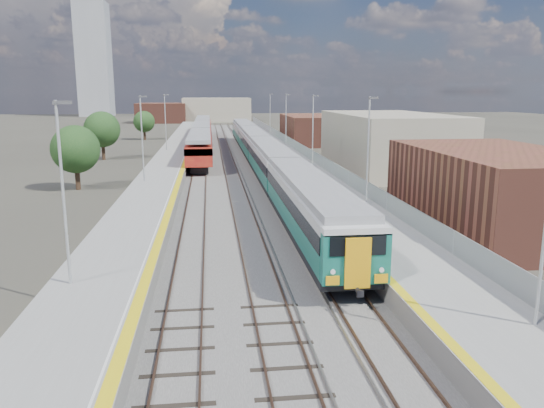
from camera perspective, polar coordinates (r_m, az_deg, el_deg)
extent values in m
plane|color=#47443A|center=(64.44, -2.82, 4.10)|extent=(320.00, 320.00, 0.00)
cube|color=#565451|center=(66.80, -4.89, 4.38)|extent=(10.50, 155.00, 0.06)
cube|color=#4C3323|center=(69.43, -2.46, 4.76)|extent=(0.07, 160.00, 0.14)
cube|color=#4C3323|center=(69.55, -1.27, 4.78)|extent=(0.07, 160.00, 0.14)
cube|color=#4C3323|center=(69.26, -5.35, 4.70)|extent=(0.07, 160.00, 0.14)
cube|color=#4C3323|center=(69.31, -4.16, 4.73)|extent=(0.07, 160.00, 0.14)
cube|color=#4C3323|center=(69.27, -8.26, 4.63)|extent=(0.07, 160.00, 0.14)
cube|color=#4C3323|center=(69.24, -7.06, 4.66)|extent=(0.07, 160.00, 0.14)
cube|color=gray|center=(69.41, -2.73, 4.75)|extent=(0.08, 160.00, 0.10)
cube|color=gray|center=(69.32, -3.89, 4.73)|extent=(0.08, 160.00, 0.10)
cube|color=slate|center=(67.39, 1.51, 4.89)|extent=(4.70, 155.00, 1.00)
cube|color=gray|center=(67.33, 1.51, 5.31)|extent=(4.70, 155.00, 0.03)
cube|color=gold|center=(67.07, -0.27, 5.31)|extent=(0.40, 155.00, 0.01)
cube|color=gray|center=(67.61, 3.37, 5.83)|extent=(0.06, 155.00, 1.20)
cylinder|color=#9EA0A3|center=(37.54, 10.28, 5.59)|extent=(0.12, 0.12, 7.50)
cube|color=#4C4C4F|center=(37.40, 10.86, 11.15)|extent=(0.70, 0.18, 0.14)
cylinder|color=#9EA0A3|center=(56.89, 4.41, 7.86)|extent=(0.12, 0.12, 7.50)
cube|color=#4C4C4F|center=(56.80, 4.72, 11.54)|extent=(0.70, 0.18, 0.14)
cylinder|color=#9EA0A3|center=(76.58, 1.51, 8.95)|extent=(0.12, 0.12, 7.50)
cube|color=#4C4C4F|center=(76.51, 1.72, 11.68)|extent=(0.70, 0.18, 0.14)
cylinder|color=#9EA0A3|center=(96.40, -0.20, 9.58)|extent=(0.12, 0.12, 7.50)
cube|color=#4C4C4F|center=(96.34, -0.05, 11.75)|extent=(0.70, 0.18, 0.14)
cube|color=slate|center=(66.88, -10.75, 4.63)|extent=(4.30, 155.00, 1.00)
cube|color=gray|center=(66.82, -10.77, 5.05)|extent=(4.30, 155.00, 0.03)
cube|color=gold|center=(66.71, -9.14, 5.12)|extent=(0.45, 155.00, 0.01)
cube|color=silver|center=(66.73, -9.44, 5.11)|extent=(0.08, 155.00, 0.01)
cylinder|color=#9EA0A3|center=(22.84, -21.54, 0.91)|extent=(0.12, 0.12, 7.50)
cube|color=#4C4C4F|center=(22.42, -21.64, 10.12)|extent=(0.70, 0.18, 0.14)
cylinder|color=#9EA0A3|center=(48.22, -13.80, 6.82)|extent=(0.12, 0.12, 7.50)
cube|color=#4C4C4F|center=(48.03, -13.72, 11.17)|extent=(0.70, 0.18, 0.14)
cylinder|color=#9EA0A3|center=(74.04, -11.39, 8.61)|extent=(0.12, 0.12, 7.50)
cube|color=#4C4C4F|center=(73.91, -11.31, 11.45)|extent=(0.70, 0.18, 0.14)
cube|color=brown|center=(37.12, 22.97, 1.37)|extent=(9.00, 16.00, 5.20)
cube|color=gray|center=(62.36, 12.41, 6.53)|extent=(11.00, 22.00, 6.40)
cube|color=brown|center=(93.53, 4.02, 8.02)|extent=(8.00, 18.00, 4.80)
cube|color=gray|center=(163.79, -5.98, 10.06)|extent=(20.00, 14.00, 7.00)
cube|color=brown|center=(159.39, -11.79, 9.57)|extent=(14.00, 12.00, 5.60)
cube|color=gray|center=(208.02, -18.58, 14.47)|extent=(11.00, 11.00, 40.00)
cube|color=black|center=(31.84, 4.02, -2.48)|extent=(2.75, 19.72, 0.47)
cube|color=#105641|center=(31.65, 4.05, -1.06)|extent=(2.85, 19.72, 1.15)
cube|color=black|center=(31.45, 4.07, 0.55)|extent=(2.91, 19.72, 0.79)
cube|color=silver|center=(31.34, 4.09, 1.68)|extent=(2.85, 19.72, 0.49)
cube|color=gray|center=(31.26, 4.10, 2.44)|extent=(2.53, 19.72, 0.40)
cube|color=black|center=(51.45, -0.14, 3.11)|extent=(2.75, 19.72, 0.47)
cube|color=#105641|center=(51.33, -0.14, 4.00)|extent=(2.85, 19.72, 1.15)
cube|color=black|center=(51.21, -0.14, 5.01)|extent=(2.91, 19.72, 0.79)
cube|color=silver|center=(51.14, -0.14, 5.71)|extent=(2.85, 19.72, 0.49)
cube|color=gray|center=(51.10, -0.14, 6.18)|extent=(2.53, 19.72, 0.40)
cube|color=black|center=(71.40, -2.01, 5.60)|extent=(2.75, 19.72, 0.47)
cube|color=#105641|center=(71.32, -2.01, 6.24)|extent=(2.85, 19.72, 1.15)
cube|color=black|center=(71.23, -2.02, 6.97)|extent=(2.91, 19.72, 0.79)
cube|color=silver|center=(71.18, -2.02, 7.48)|extent=(2.85, 19.72, 0.49)
cube|color=gray|center=(71.15, -2.02, 7.82)|extent=(2.53, 19.72, 0.40)
cube|color=black|center=(91.47, -3.06, 6.99)|extent=(2.75, 19.72, 0.47)
cube|color=#105641|center=(91.41, -3.07, 7.50)|extent=(2.85, 19.72, 1.15)
cube|color=black|center=(91.34, -3.07, 8.07)|extent=(2.91, 19.72, 0.79)
cube|color=silver|center=(91.30, -3.08, 8.46)|extent=(2.85, 19.72, 0.49)
cube|color=gray|center=(91.27, -3.08, 8.73)|extent=(2.53, 19.72, 0.40)
cube|color=#105641|center=(22.02, 8.96, -5.76)|extent=(2.83, 0.61, 2.12)
cube|color=black|center=(21.55, 9.24, -4.47)|extent=(2.33, 0.06, 0.81)
cube|color=orange|center=(21.71, 9.22, -6.31)|extent=(1.06, 0.10, 2.12)
cube|color=black|center=(65.72, -7.71, 4.59)|extent=(1.98, 16.82, 0.69)
cube|color=maroon|center=(65.53, -7.75, 6.02)|extent=(2.92, 19.79, 2.08)
cube|color=black|center=(65.48, -7.77, 6.47)|extent=(2.98, 19.79, 0.73)
cube|color=gray|center=(65.39, -7.79, 7.38)|extent=(2.60, 19.79, 0.42)
cube|color=black|center=(85.88, -7.51, 6.31)|extent=(1.98, 16.82, 0.69)
cube|color=maroon|center=(85.74, -7.54, 7.41)|extent=(2.92, 19.79, 2.08)
cube|color=black|center=(85.70, -7.55, 7.76)|extent=(2.98, 19.79, 0.73)
cube|color=gray|center=(85.63, -7.57, 8.45)|extent=(2.60, 19.79, 0.42)
cube|color=black|center=(106.10, -7.39, 7.38)|extent=(1.98, 16.82, 0.69)
cube|color=maroon|center=(105.98, -7.41, 8.27)|extent=(2.92, 19.79, 2.08)
cube|color=black|center=(105.95, -7.42, 8.55)|extent=(2.98, 19.79, 0.73)
cube|color=gray|center=(105.89, -7.44, 9.11)|extent=(2.60, 19.79, 0.42)
cylinder|color=#382619|center=(51.79, -20.17, 2.59)|extent=(0.44, 0.44, 2.06)
sphere|color=#163A18|center=(51.45, -20.39, 5.55)|extent=(4.35, 4.35, 4.35)
cylinder|color=#382619|center=(73.70, -17.67, 5.41)|extent=(0.44, 0.44, 2.22)
sphere|color=#163A18|center=(73.45, -17.82, 7.65)|extent=(4.68, 4.68, 4.68)
cylinder|color=#382619|center=(102.68, -13.54, 7.25)|extent=(0.44, 0.44, 1.87)
sphere|color=#163A18|center=(102.52, -13.60, 8.61)|extent=(3.95, 3.95, 3.95)
cylinder|color=#382619|center=(82.93, 11.50, 6.29)|extent=(0.44, 0.44, 1.88)
sphere|color=#163A18|center=(82.73, 11.57, 7.98)|extent=(3.97, 3.97, 3.97)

